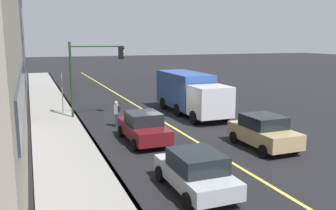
{
  "coord_description": "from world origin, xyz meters",
  "views": [
    {
      "loc": [
        -20.49,
        8.09,
        5.34
      ],
      "look_at": [
        -0.35,
        0.22,
        1.38
      ],
      "focal_mm": 38.15,
      "sensor_mm": 36.0,
      "label": 1
    }
  ],
  "objects_px": {
    "car_tan": "(264,131)",
    "pedestrian_with_backpack": "(117,112)",
    "car_silver": "(196,171)",
    "truck_blue": "(190,92)",
    "traffic_light_mast": "(93,66)",
    "street_sign_post": "(62,91)",
    "car_maroon": "(143,127)"
  },
  "relations": [
    {
      "from": "car_maroon",
      "to": "pedestrian_with_backpack",
      "type": "bearing_deg",
      "value": 8.08
    },
    {
      "from": "truck_blue",
      "to": "street_sign_post",
      "type": "distance_m",
      "value": 9.15
    },
    {
      "from": "car_tan",
      "to": "truck_blue",
      "type": "relative_size",
      "value": 0.48
    },
    {
      "from": "car_maroon",
      "to": "car_silver",
      "type": "height_order",
      "value": "car_maroon"
    },
    {
      "from": "street_sign_post",
      "to": "car_silver",
      "type": "bearing_deg",
      "value": -168.26
    },
    {
      "from": "street_sign_post",
      "to": "pedestrian_with_backpack",
      "type": "bearing_deg",
      "value": -149.44
    },
    {
      "from": "car_silver",
      "to": "pedestrian_with_backpack",
      "type": "xyz_separation_m",
      "value": [
        10.53,
        0.37,
        0.18
      ]
    },
    {
      "from": "traffic_light_mast",
      "to": "street_sign_post",
      "type": "bearing_deg",
      "value": 51.91
    },
    {
      "from": "car_maroon",
      "to": "truck_blue",
      "type": "xyz_separation_m",
      "value": [
        5.72,
        -5.34,
        0.81
      ]
    },
    {
      "from": "traffic_light_mast",
      "to": "pedestrian_with_backpack",
      "type": "bearing_deg",
      "value": -165.7
    },
    {
      "from": "truck_blue",
      "to": "traffic_light_mast",
      "type": "height_order",
      "value": "traffic_light_mast"
    },
    {
      "from": "car_tan",
      "to": "pedestrian_with_backpack",
      "type": "distance_m",
      "value": 9.11
    },
    {
      "from": "car_silver",
      "to": "street_sign_post",
      "type": "relative_size",
      "value": 1.29
    },
    {
      "from": "car_maroon",
      "to": "car_tan",
      "type": "xyz_separation_m",
      "value": [
        -3.19,
        -5.3,
        0.04
      ]
    },
    {
      "from": "pedestrian_with_backpack",
      "to": "street_sign_post",
      "type": "relative_size",
      "value": 0.54
    },
    {
      "from": "traffic_light_mast",
      "to": "truck_blue",
      "type": "bearing_deg",
      "value": -100.77
    },
    {
      "from": "car_tan",
      "to": "car_maroon",
      "type": "bearing_deg",
      "value": 58.96
    },
    {
      "from": "car_silver",
      "to": "street_sign_post",
      "type": "height_order",
      "value": "street_sign_post"
    },
    {
      "from": "car_maroon",
      "to": "car_tan",
      "type": "relative_size",
      "value": 1.12
    },
    {
      "from": "street_sign_post",
      "to": "traffic_light_mast",
      "type": "bearing_deg",
      "value": -128.09
    },
    {
      "from": "truck_blue",
      "to": "pedestrian_with_backpack",
      "type": "distance_m",
      "value": 6.22
    },
    {
      "from": "car_tan",
      "to": "traffic_light_mast",
      "type": "xyz_separation_m",
      "value": [
        10.19,
        6.65,
        2.75
      ]
    },
    {
      "from": "pedestrian_with_backpack",
      "to": "car_silver",
      "type": "bearing_deg",
      "value": -177.99
    },
    {
      "from": "traffic_light_mast",
      "to": "street_sign_post",
      "type": "height_order",
      "value": "traffic_light_mast"
    },
    {
      "from": "car_tan",
      "to": "traffic_light_mast",
      "type": "height_order",
      "value": "traffic_light_mast"
    },
    {
      "from": "car_tan",
      "to": "truck_blue",
      "type": "bearing_deg",
      "value": -0.32
    },
    {
      "from": "car_tan",
      "to": "car_silver",
      "type": "xyz_separation_m",
      "value": [
        -3.53,
        5.47,
        -0.07
      ]
    },
    {
      "from": "car_silver",
      "to": "pedestrian_with_backpack",
      "type": "height_order",
      "value": "pedestrian_with_backpack"
    },
    {
      "from": "car_tan",
      "to": "pedestrian_with_backpack",
      "type": "relative_size",
      "value": 2.38
    },
    {
      "from": "car_tan",
      "to": "car_silver",
      "type": "bearing_deg",
      "value": 122.88
    },
    {
      "from": "pedestrian_with_backpack",
      "to": "street_sign_post",
      "type": "xyz_separation_m",
      "value": [
        4.75,
        2.81,
        0.83
      ]
    },
    {
      "from": "pedestrian_with_backpack",
      "to": "traffic_light_mast",
      "type": "relative_size",
      "value": 0.31
    }
  ]
}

